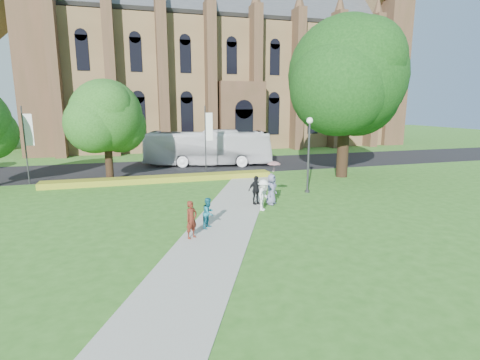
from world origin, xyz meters
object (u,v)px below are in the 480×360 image
object	(u,v)px
large_tree	(347,76)
tour_coach	(208,148)
pedestrian_0	(191,220)
streetlamp	(309,146)

from	to	relation	value
large_tree	tour_coach	size ratio (longest dim) A/B	1.03
tour_coach	pedestrian_0	world-z (taller)	tour_coach
streetlamp	tour_coach	distance (m)	14.46
streetlamp	large_tree	bearing A→B (deg)	39.29
tour_coach	pedestrian_0	distance (m)	21.35
tour_coach	pedestrian_0	bearing A→B (deg)	-179.62
pedestrian_0	streetlamp	bearing A→B (deg)	1.70
streetlamp	tour_coach	xyz separation A→B (m)	(-4.23, 13.75, -1.50)
large_tree	pedestrian_0	size ratio (longest dim) A/B	7.52
streetlamp	large_tree	distance (m)	8.73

